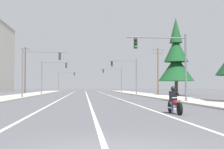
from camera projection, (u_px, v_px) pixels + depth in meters
lane_stripe_center at (87, 95)px, 51.68m from camera, size 0.16×100.00×0.01m
lane_stripe_left at (67, 95)px, 51.40m from camera, size 0.16×100.00×0.01m
lane_stripe_right at (109, 95)px, 52.00m from camera, size 0.16×100.00×0.01m
sidewalk_kerb_right at (155, 96)px, 47.60m from camera, size 4.40×110.00×0.14m
sidewalk_kerb_left at (19, 96)px, 45.84m from camera, size 4.40×110.00×0.14m
motorcycle_with_rider at (174, 103)px, 16.73m from camera, size 0.70×2.19×1.46m
traffic_signal_near_right at (169, 57)px, 28.59m from camera, size 5.49×0.37×6.20m
traffic_signal_near_left at (36, 65)px, 39.98m from camera, size 5.52×0.50×6.20m
traffic_signal_mid_right at (128, 71)px, 53.85m from camera, size 5.01×0.45×6.20m
traffic_signal_mid_left at (50, 72)px, 57.83m from camera, size 5.28×0.37×6.20m
traffic_signal_far_right at (115, 76)px, 78.59m from camera, size 5.40×0.52×6.20m
traffic_signal_far_left at (64, 78)px, 96.60m from camera, size 5.61×0.64×6.20m
utility_pole_right_far at (158, 69)px, 59.86m from camera, size 2.27×0.26×8.79m
utility_pole_left_far at (25, 69)px, 68.71m from camera, size 2.08×0.26×10.04m
conifer_tree_right_verge_far at (176, 60)px, 51.54m from camera, size 5.77×5.77×12.70m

